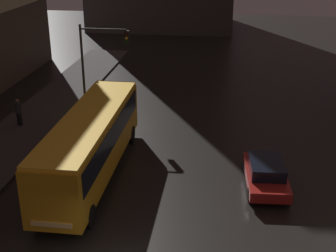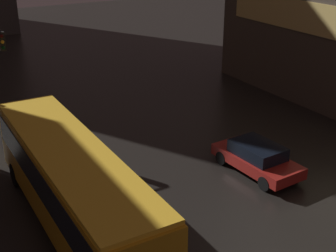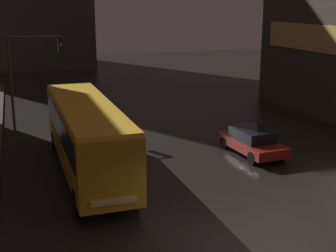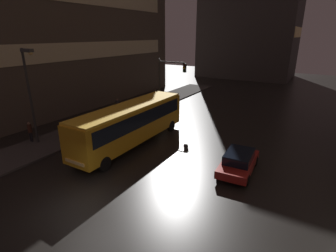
# 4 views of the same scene
# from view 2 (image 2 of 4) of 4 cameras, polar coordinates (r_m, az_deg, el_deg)

# --- Properties ---
(bus_near) EXTENTS (2.52, 11.52, 3.31)m
(bus_near) POSITION_cam_2_polar(r_m,az_deg,el_deg) (16.88, -11.69, -6.50)
(bus_near) COLOR orange
(bus_near) RESTS_ON ground
(car_taxi) EXTENTS (2.13, 4.33, 1.37)m
(car_taxi) POSITION_cam_2_polar(r_m,az_deg,el_deg) (21.39, 10.80, -3.77)
(car_taxi) COLOR maroon
(car_taxi) RESTS_ON ground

